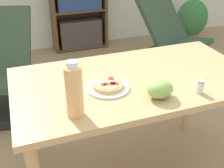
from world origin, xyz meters
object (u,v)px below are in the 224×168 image
at_px(drink_bottle, 74,91).
at_px(lounge_chair_far, 172,49).
at_px(potted_plant_floor, 192,20).
at_px(salt_shaker, 200,87).
at_px(lounge_chair_near, 0,82).
at_px(grape_bunch, 160,89).
at_px(pizza_on_plate, 108,86).

relative_size(drink_bottle, lounge_chair_far, 0.28).
bearing_deg(potted_plant_floor, salt_shaker, -124.18).
bearing_deg(potted_plant_floor, drink_bottle, -133.87).
xyz_separation_m(salt_shaker, lounge_chair_near, (-1.03, 1.38, -0.50)).
bearing_deg(lounge_chair_near, drink_bottle, -57.43).
bearing_deg(lounge_chair_near, lounge_chair_far, 21.74).
bearing_deg(grape_bunch, pizza_on_plate, 140.95).
distance_m(drink_bottle, salt_shaker, 0.64).
bearing_deg(grape_bunch, drink_bottle, -179.46).
bearing_deg(drink_bottle, grape_bunch, 0.54).
height_order(pizza_on_plate, salt_shaker, salt_shaker).
relative_size(lounge_chair_far, potted_plant_floor, 1.53).
xyz_separation_m(drink_bottle, potted_plant_floor, (2.23, 2.32, -0.55)).
distance_m(grape_bunch, lounge_chair_far, 1.91).
xyz_separation_m(drink_bottle, lounge_chair_far, (1.45, 1.53, -0.59)).
height_order(salt_shaker, lounge_chair_near, lounge_chair_near).
xyz_separation_m(pizza_on_plate, lounge_chair_near, (-0.61, 1.18, -0.48)).
relative_size(grape_bunch, salt_shaker, 2.01).
bearing_deg(grape_bunch, potted_plant_floor, 52.07).
distance_m(grape_bunch, potted_plant_floor, 2.97).
bearing_deg(lounge_chair_near, pizza_on_plate, -46.40).
height_order(pizza_on_plate, drink_bottle, drink_bottle).
distance_m(lounge_chair_near, potted_plant_floor, 2.79).
distance_m(grape_bunch, salt_shaker, 0.22).
height_order(grape_bunch, lounge_chair_near, lounge_chair_near).
xyz_separation_m(grape_bunch, drink_bottle, (-0.42, -0.00, 0.08)).
distance_m(drink_bottle, lounge_chair_near, 1.53).
height_order(pizza_on_plate, lounge_chair_near, lounge_chair_near).
xyz_separation_m(lounge_chair_far, potted_plant_floor, (0.78, 0.78, 0.04)).
bearing_deg(drink_bottle, salt_shaker, -2.17).
bearing_deg(grape_bunch, salt_shaker, -7.54).
xyz_separation_m(lounge_chair_near, potted_plant_floor, (2.62, 0.96, 0.04)).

